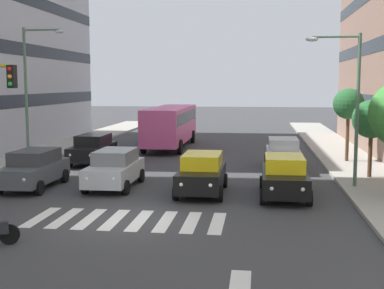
# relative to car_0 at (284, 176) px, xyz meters

# --- Properties ---
(ground_plane) EXTENTS (180.00, 180.00, 0.00)m
(ground_plane) POSITION_rel_car_0_xyz_m (5.59, 4.41, -0.89)
(ground_plane) COLOR #38383A
(crosswalk_markings) EXTENTS (6.75, 2.80, 0.01)m
(crosswalk_markings) POSITION_rel_car_0_xyz_m (5.59, 4.41, -0.88)
(crosswalk_markings) COLOR silver
(crosswalk_markings) RESTS_ON ground_plane
(lane_arrow_0) EXTENTS (0.50, 2.20, 0.01)m
(lane_arrow_0) POSITION_rel_car_0_xyz_m (1.48, 9.91, -0.88)
(lane_arrow_0) COLOR silver
(lane_arrow_0) RESTS_ON ground_plane
(car_0) EXTENTS (2.02, 4.44, 1.72)m
(car_0) POSITION_rel_car_0_xyz_m (0.00, 0.00, 0.00)
(car_0) COLOR black
(car_0) RESTS_ON ground_plane
(car_1) EXTENTS (2.02, 4.44, 1.72)m
(car_1) POSITION_rel_car_0_xyz_m (3.49, -0.34, 0.00)
(car_1) COLOR black
(car_1) RESTS_ON ground_plane
(car_2) EXTENTS (2.02, 4.44, 1.72)m
(car_2) POSITION_rel_car_0_xyz_m (7.57, -1.08, 0.00)
(car_2) COLOR #B2B7BC
(car_2) RESTS_ON ground_plane
(car_3) EXTENTS (2.02, 4.44, 1.72)m
(car_3) POSITION_rel_car_0_xyz_m (11.20, -0.54, 0.00)
(car_3) COLOR #474C51
(car_3) RESTS_ON ground_plane
(car_row2_0) EXTENTS (2.02, 4.44, 1.72)m
(car_row2_0) POSITION_rel_car_0_xyz_m (10.84, -7.87, 0.00)
(car_row2_0) COLOR black
(car_row2_0) RESTS_ON ground_plane
(car_row2_1) EXTENTS (2.02, 4.44, 1.72)m
(car_row2_1) POSITION_rel_car_0_xyz_m (-0.28, -7.10, 0.00)
(car_row2_1) COLOR silver
(car_row2_1) RESTS_ON ground_plane
(bus_behind_traffic) EXTENTS (2.78, 10.50, 3.00)m
(bus_behind_traffic) POSITION_rel_car_0_xyz_m (7.57, -16.24, 0.97)
(bus_behind_traffic) COLOR #DB5193
(bus_behind_traffic) RESTS_ON ground_plane
(street_lamp_left) EXTENTS (2.41, 0.28, 6.76)m
(street_lamp_left) POSITION_rel_car_0_xyz_m (-2.85, -2.06, 3.38)
(street_lamp_left) COLOR #4C6B56
(street_lamp_left) RESTS_ON sidewalk_left
(street_lamp_right) EXTENTS (2.47, 0.28, 7.75)m
(street_lamp_right) POSITION_rel_car_0_xyz_m (14.06, -6.87, 3.90)
(street_lamp_right) COLOR #4C6B56
(street_lamp_right) RESTS_ON sidewalk_right
(street_tree_1) EXTENTS (1.88, 1.88, 3.80)m
(street_tree_1) POSITION_rel_car_0_xyz_m (-4.35, -4.45, 2.10)
(street_tree_1) COLOR #513823
(street_tree_1) RESTS_ON sidewalk_left
(street_tree_2) EXTENTS (1.82, 1.82, 4.31)m
(street_tree_2) POSITION_rel_car_0_xyz_m (-4.16, -9.88, 2.63)
(street_tree_2) COLOR #513823
(street_tree_2) RESTS_ON sidewalk_left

